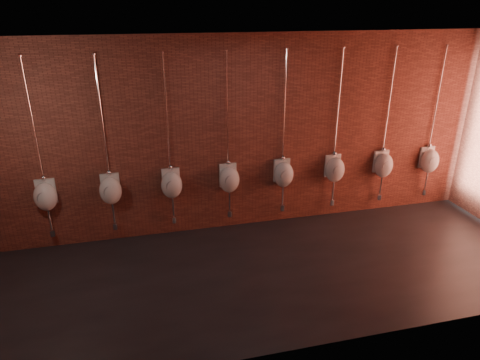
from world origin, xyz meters
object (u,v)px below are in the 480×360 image
(urinal_0, at_px, (45,196))
(urinal_7, at_px, (429,160))
(urinal_1, at_px, (110,189))
(urinal_6, at_px, (383,164))
(urinal_5, at_px, (335,169))
(urinal_2, at_px, (172,184))
(urinal_4, at_px, (283,174))
(urinal_3, at_px, (229,179))

(urinal_0, relative_size, urinal_7, 1.00)
(urinal_1, distance_m, urinal_6, 4.69)
(urinal_1, distance_m, urinal_5, 3.75)
(urinal_2, relative_size, urinal_6, 1.00)
(urinal_2, xyz_separation_m, urinal_4, (1.88, 0.00, 0.00))
(urinal_0, bearing_deg, urinal_6, 0.00)
(urinal_6, bearing_deg, urinal_3, 180.00)
(urinal_3, distance_m, urinal_5, 1.88)
(urinal_1, bearing_deg, urinal_5, 0.00)
(urinal_0, distance_m, urinal_7, 6.57)
(urinal_6, bearing_deg, urinal_1, 180.00)
(urinal_4, relative_size, urinal_5, 1.00)
(urinal_0, relative_size, urinal_6, 1.00)
(urinal_1, relative_size, urinal_2, 1.00)
(urinal_2, distance_m, urinal_5, 2.82)
(urinal_0, relative_size, urinal_2, 1.00)
(urinal_4, height_order, urinal_7, same)
(urinal_3, xyz_separation_m, urinal_4, (0.94, 0.00, 0.00))
(urinal_5, bearing_deg, urinal_2, 180.00)
(urinal_3, distance_m, urinal_7, 3.75)
(urinal_0, distance_m, urinal_2, 1.88)
(urinal_0, distance_m, urinal_5, 4.69)
(urinal_4, bearing_deg, urinal_3, 180.00)
(urinal_0, relative_size, urinal_3, 1.00)
(urinal_2, height_order, urinal_6, same)
(urinal_2, bearing_deg, urinal_6, 0.00)
(urinal_4, xyz_separation_m, urinal_5, (0.94, 0.00, 0.00))
(urinal_5, distance_m, urinal_7, 1.88)
(urinal_1, relative_size, urinal_3, 1.00)
(urinal_1, bearing_deg, urinal_4, 0.00)
(urinal_3, bearing_deg, urinal_2, 180.00)
(urinal_1, relative_size, urinal_6, 1.00)
(urinal_0, xyz_separation_m, urinal_3, (2.82, 0.00, 0.00))
(urinal_1, distance_m, urinal_3, 1.88)
(urinal_3, height_order, urinal_5, same)
(urinal_1, xyz_separation_m, urinal_4, (2.82, 0.00, 0.00))
(urinal_6, relative_size, urinal_7, 1.00)
(urinal_3, relative_size, urinal_6, 1.00)
(urinal_3, bearing_deg, urinal_1, 180.00)
(urinal_5, relative_size, urinal_7, 1.00)
(urinal_7, bearing_deg, urinal_3, 180.00)
(urinal_2, distance_m, urinal_4, 1.88)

